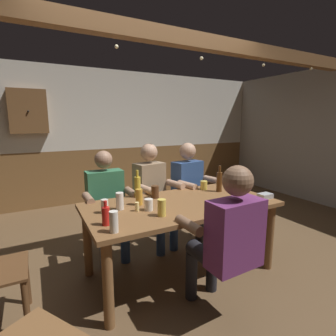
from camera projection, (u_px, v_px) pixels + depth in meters
name	position (u px, v px, depth m)	size (l,w,h in m)	color
ground_plane	(181.00, 272.00, 2.60)	(8.10, 8.10, 0.00)	brown
back_wall_upper	(103.00, 110.00, 4.78)	(6.75, 0.12, 1.45)	silver
back_wall_wainscot	(106.00, 174.00, 5.00)	(6.75, 0.12, 0.99)	brown
ceiling_beam	(160.00, 35.00, 2.57)	(6.08, 0.14, 0.16)	brown
dining_table	(181.00, 212.00, 2.51)	(1.83, 0.91, 0.73)	brown
person_0	(107.00, 199.00, 2.84)	(0.54, 0.48, 1.19)	#33724C
person_1	(153.00, 191.00, 3.10)	(0.53, 0.57, 1.24)	#997F60
person_2	(191.00, 185.00, 3.35)	(0.58, 0.57, 1.23)	#2D4C84
person_3	(227.00, 235.00, 1.91)	(0.55, 0.53, 1.21)	#6B2D66
table_candle	(137.00, 207.00, 2.25)	(0.04, 0.04, 0.08)	#F9E08C
condiment_caddy	(265.00, 196.00, 2.63)	(0.14, 0.10, 0.05)	#B2B7BC
plate_0	(232.00, 204.00, 2.42)	(0.22, 0.22, 0.01)	white
bottle_0	(219.00, 181.00, 2.86)	(0.06, 0.06, 0.29)	#593314
bottle_1	(106.00, 215.00, 1.94)	(0.06, 0.06, 0.19)	red
bottle_2	(137.00, 186.00, 2.65)	(0.06, 0.06, 0.29)	gold
pint_glass_0	(120.00, 201.00, 2.29)	(0.07, 0.07, 0.15)	white
pint_glass_1	(155.00, 192.00, 2.63)	(0.08, 0.08, 0.13)	#4C2D19
pint_glass_2	(149.00, 205.00, 2.27)	(0.08, 0.08, 0.10)	white
pint_glass_3	(204.00, 185.00, 2.96)	(0.08, 0.08, 0.10)	#E5C64C
pint_glass_4	(244.00, 194.00, 2.56)	(0.08, 0.08, 0.12)	gold
pint_glass_5	(114.00, 222.00, 1.81)	(0.06, 0.06, 0.16)	white
pint_glass_6	(105.00, 206.00, 2.20)	(0.06, 0.06, 0.12)	white
pint_glass_7	(139.00, 197.00, 2.41)	(0.07, 0.07, 0.15)	gold
pint_glass_8	(162.00, 208.00, 2.13)	(0.07, 0.07, 0.14)	#E5C64C
wall_dart_cabinet	(28.00, 111.00, 4.10)	(0.56, 0.15, 0.70)	brown
string_lights	(163.00, 50.00, 2.56)	(4.76, 0.04, 0.10)	#F9EAB2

